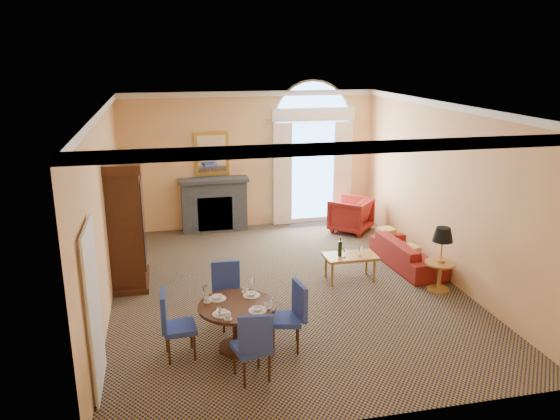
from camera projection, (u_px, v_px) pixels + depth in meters
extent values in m
plane|color=#111638|center=(286.00, 287.00, 9.76)|extent=(7.50, 7.50, 0.00)
cube|color=#F4B874|center=(250.00, 160.00, 12.83)|extent=(6.00, 0.04, 3.20)
cube|color=#F4B874|center=(103.00, 212.00, 8.69)|extent=(0.04, 7.50, 3.20)
cube|color=#F4B874|center=(446.00, 192.00, 9.94)|extent=(0.04, 7.50, 3.20)
cube|color=white|center=(287.00, 106.00, 8.87)|extent=(6.00, 7.50, 0.04)
cube|color=white|center=(287.00, 110.00, 8.88)|extent=(6.00, 7.50, 0.12)
cube|color=white|center=(93.00, 311.00, 6.61)|extent=(0.08, 0.90, 2.06)
cube|color=#3D4349|center=(214.00, 206.00, 12.73)|extent=(1.50, 0.40, 1.20)
cube|color=#3D4349|center=(213.00, 179.00, 12.53)|extent=(1.60, 0.46, 0.08)
cube|color=gold|center=(212.00, 154.00, 12.56)|extent=(0.80, 0.04, 1.00)
cube|color=white|center=(212.00, 154.00, 12.54)|extent=(0.64, 0.02, 0.84)
cube|color=white|center=(312.00, 172.00, 13.22)|extent=(1.90, 0.04, 2.50)
cube|color=#88B6E4|center=(312.00, 172.00, 13.21)|extent=(1.70, 0.02, 2.30)
cylinder|color=white|center=(312.00, 120.00, 12.87)|extent=(1.90, 0.04, 1.90)
cube|color=beige|center=(283.00, 175.00, 12.95)|extent=(0.45, 0.06, 2.45)
cube|color=beige|center=(343.00, 172.00, 13.26)|extent=(0.45, 0.06, 2.45)
cube|color=beige|center=(314.00, 114.00, 12.72)|extent=(2.00, 0.08, 0.30)
cube|color=black|center=(127.00, 228.00, 9.65)|extent=(0.58, 1.06, 2.11)
cube|color=black|center=(121.00, 164.00, 9.34)|extent=(0.66, 1.16, 0.17)
cube|color=black|center=(131.00, 280.00, 9.93)|extent=(0.66, 1.16, 0.11)
cylinder|color=black|center=(237.00, 306.00, 7.55)|extent=(1.09, 1.09, 0.05)
cylinder|color=black|center=(238.00, 329.00, 7.64)|extent=(0.15, 0.15, 0.64)
cylinder|color=black|center=(238.00, 347.00, 7.72)|extent=(0.55, 0.55, 0.05)
cylinder|color=white|center=(252.00, 295.00, 7.82)|extent=(0.25, 0.25, 0.01)
imported|color=white|center=(252.00, 294.00, 7.81)|extent=(0.15, 0.15, 0.04)
imported|color=white|center=(245.00, 289.00, 7.94)|extent=(0.09, 0.09, 0.07)
cylinder|color=white|center=(218.00, 299.00, 7.72)|extent=(0.25, 0.25, 0.01)
imported|color=white|center=(217.00, 297.00, 7.71)|extent=(0.15, 0.15, 0.04)
imported|color=white|center=(207.00, 299.00, 7.61)|extent=(0.09, 0.09, 0.07)
cylinder|color=white|center=(222.00, 314.00, 7.26)|extent=(0.25, 0.25, 0.01)
imported|color=white|center=(221.00, 312.00, 7.25)|extent=(0.15, 0.15, 0.04)
imported|color=white|center=(228.00, 316.00, 7.12)|extent=(0.09, 0.09, 0.07)
cylinder|color=white|center=(258.00, 310.00, 7.36)|extent=(0.25, 0.25, 0.01)
imported|color=white|center=(258.00, 309.00, 7.35)|extent=(0.15, 0.15, 0.04)
imported|color=white|center=(268.00, 305.00, 7.44)|extent=(0.09, 0.09, 0.07)
cube|color=navy|center=(228.00, 299.00, 8.29)|extent=(0.56, 0.56, 0.08)
cube|color=navy|center=(226.00, 277.00, 8.40)|extent=(0.44, 0.09, 0.52)
cylinder|color=black|center=(234.00, 306.00, 8.58)|extent=(0.03, 0.03, 0.40)
cylinder|color=black|center=(214.00, 312.00, 8.41)|extent=(0.03, 0.03, 0.40)
cylinder|color=black|center=(244.00, 315.00, 8.30)|extent=(0.03, 0.03, 0.40)
cylinder|color=black|center=(224.00, 320.00, 8.13)|extent=(0.03, 0.03, 0.40)
cube|color=navy|center=(251.00, 348.00, 6.93)|extent=(0.52, 0.52, 0.08)
cube|color=navy|center=(255.00, 335.00, 6.67)|extent=(0.44, 0.11, 0.52)
cylinder|color=black|center=(245.00, 374.00, 6.78)|extent=(0.03, 0.03, 0.40)
cylinder|color=black|center=(269.00, 367.00, 6.92)|extent=(0.03, 0.03, 0.40)
cylinder|color=black|center=(235.00, 361.00, 7.07)|extent=(0.03, 0.03, 0.40)
cylinder|color=black|center=(259.00, 355.00, 7.21)|extent=(0.03, 0.03, 0.40)
cube|color=navy|center=(286.00, 319.00, 7.66)|extent=(0.52, 0.52, 0.08)
cube|color=navy|center=(300.00, 301.00, 7.60)|extent=(0.13, 0.44, 0.52)
cylinder|color=black|center=(298.00, 341.00, 7.56)|extent=(0.03, 0.03, 0.40)
cylinder|color=black|center=(297.00, 329.00, 7.89)|extent=(0.03, 0.03, 0.40)
cylinder|color=black|center=(273.00, 341.00, 7.56)|extent=(0.03, 0.03, 0.40)
cylinder|color=black|center=(274.00, 329.00, 7.89)|extent=(0.03, 0.03, 0.40)
cube|color=navy|center=(180.00, 328.00, 7.43)|extent=(0.46, 0.46, 0.08)
cube|color=navy|center=(164.00, 311.00, 7.30)|extent=(0.08, 0.44, 0.52)
cylinder|color=black|center=(167.00, 339.00, 7.60)|extent=(0.03, 0.03, 0.40)
cylinder|color=black|center=(169.00, 351.00, 7.29)|extent=(0.03, 0.03, 0.40)
cylinder|color=black|center=(191.00, 336.00, 7.69)|extent=(0.03, 0.03, 0.40)
cylinder|color=black|center=(195.00, 348.00, 7.38)|extent=(0.03, 0.03, 0.40)
imported|color=maroon|center=(408.00, 253.00, 10.64)|extent=(0.87, 1.93, 0.55)
imported|color=maroon|center=(351.00, 215.00, 12.71)|extent=(1.22, 1.22, 0.79)
cube|color=#AA7533|center=(350.00, 256.00, 9.97)|extent=(0.95, 0.53, 0.05)
cylinder|color=#AA7533|center=(332.00, 275.00, 9.77)|extent=(0.05, 0.05, 0.42)
cylinder|color=#AA7533|center=(374.00, 271.00, 9.94)|extent=(0.05, 0.05, 0.42)
cylinder|color=#AA7533|center=(326.00, 267.00, 10.13)|extent=(0.05, 0.05, 0.42)
cylinder|color=#AA7533|center=(367.00, 263.00, 10.30)|extent=(0.05, 0.05, 0.42)
cylinder|color=#AA7533|center=(440.00, 263.00, 9.50)|extent=(0.53, 0.53, 0.04)
cylinder|color=#AA7533|center=(439.00, 277.00, 9.57)|extent=(0.07, 0.07, 0.50)
cylinder|color=#AA7533|center=(438.00, 289.00, 9.63)|extent=(0.39, 0.39, 0.04)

